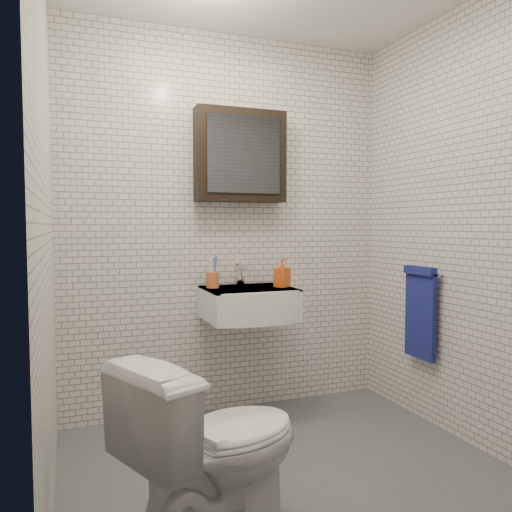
% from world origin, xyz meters
% --- Properties ---
extents(ground, '(2.20, 2.00, 0.01)m').
position_xyz_m(ground, '(0.00, 0.00, 0.01)').
color(ground, '#4D5055').
rests_on(ground, ground).
extents(room_shell, '(2.22, 2.02, 2.51)m').
position_xyz_m(room_shell, '(0.00, 0.00, 1.47)').
color(room_shell, silver).
rests_on(room_shell, ground).
extents(washbasin, '(0.55, 0.50, 0.20)m').
position_xyz_m(washbasin, '(0.05, 0.73, 0.76)').
color(washbasin, white).
rests_on(washbasin, room_shell).
extents(faucet, '(0.06, 0.20, 0.15)m').
position_xyz_m(faucet, '(0.05, 0.93, 0.92)').
color(faucet, silver).
rests_on(faucet, washbasin).
extents(mirror_cabinet, '(0.60, 0.15, 0.60)m').
position_xyz_m(mirror_cabinet, '(0.05, 0.93, 1.70)').
color(mirror_cabinet, black).
rests_on(mirror_cabinet, room_shell).
extents(towel_rail, '(0.09, 0.30, 0.58)m').
position_xyz_m(towel_rail, '(1.04, 0.35, 0.72)').
color(towel_rail, silver).
rests_on(towel_rail, room_shell).
extents(toothbrush_cup, '(0.08, 0.08, 0.22)m').
position_xyz_m(toothbrush_cup, '(-0.16, 0.85, 0.91)').
color(toothbrush_cup, '#C05E30').
rests_on(toothbrush_cup, washbasin).
extents(soap_bottle, '(0.12, 0.12, 0.18)m').
position_xyz_m(soap_bottle, '(0.27, 0.73, 0.94)').
color(soap_bottle, orange).
rests_on(soap_bottle, washbasin).
extents(toilet, '(0.86, 0.69, 0.76)m').
position_xyz_m(toilet, '(-0.49, -0.37, 0.38)').
color(toilet, white).
rests_on(toilet, ground).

